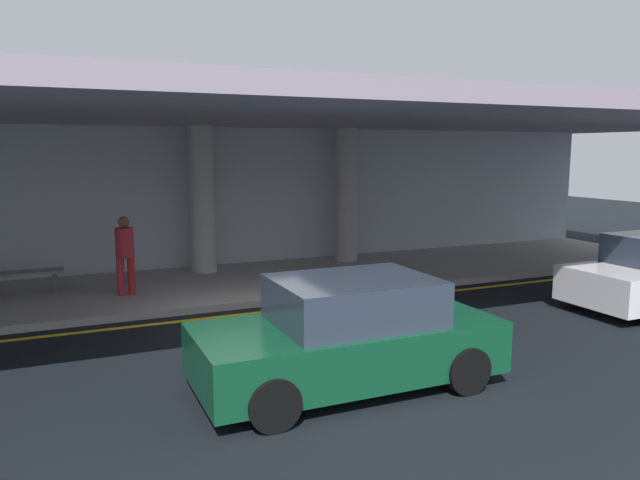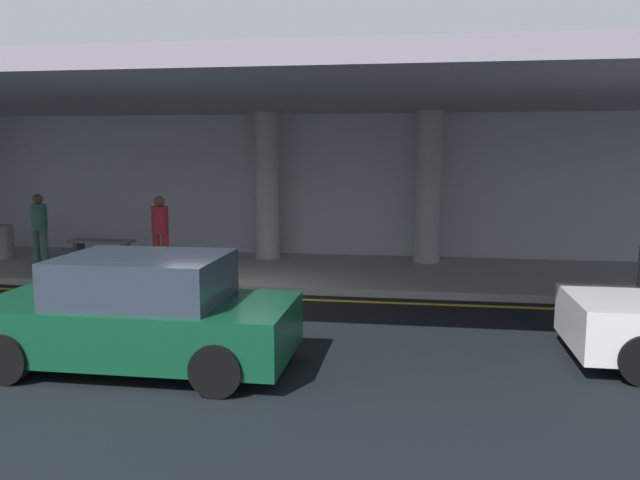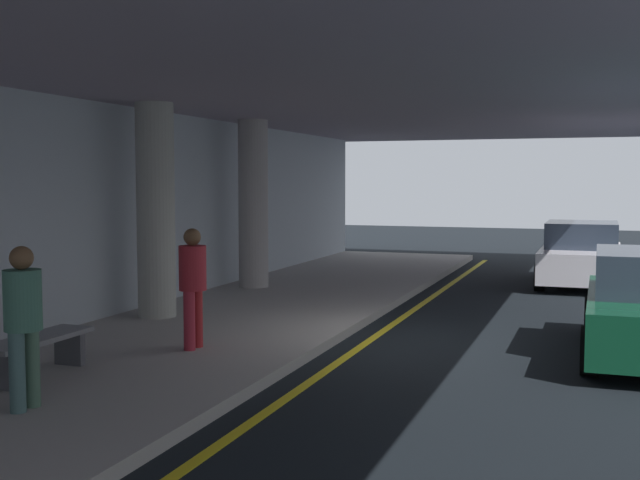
% 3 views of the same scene
% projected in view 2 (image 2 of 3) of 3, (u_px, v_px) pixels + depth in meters
% --- Properties ---
extents(ground_plane, '(60.00, 60.00, 0.00)m').
position_uv_depth(ground_plane, '(213.00, 304.00, 11.91)').
color(ground_plane, black).
extents(sidewalk, '(26.00, 4.20, 0.15)m').
position_uv_depth(sidewalk, '(255.00, 270.00, 14.93)').
color(sidewalk, '#A39D99').
rests_on(sidewalk, ground).
extents(lane_stripe_yellow, '(26.00, 0.14, 0.01)m').
position_uv_depth(lane_stripe_yellow, '(223.00, 297.00, 12.50)').
color(lane_stripe_yellow, yellow).
rests_on(lane_stripe_yellow, ground).
extents(support_column_left_mid, '(0.65, 0.65, 3.65)m').
position_uv_depth(support_column_left_mid, '(267.00, 186.00, 15.96)').
color(support_column_left_mid, '#A4A399').
rests_on(support_column_left_mid, sidewalk).
extents(support_column_center, '(0.65, 0.65, 3.65)m').
position_uv_depth(support_column_center, '(428.00, 187.00, 15.35)').
color(support_column_center, '#A59D9C').
rests_on(support_column_center, sidewalk).
extents(ceiling_overhang, '(28.00, 13.20, 0.30)m').
position_uv_depth(ceiling_overhang, '(247.00, 100.00, 13.90)').
color(ceiling_overhang, '#998B9D').
rests_on(ceiling_overhang, support_column_far_left).
extents(terminal_back_wall, '(26.00, 0.30, 3.80)m').
position_uv_depth(terminal_back_wall, '(275.00, 187.00, 16.88)').
color(terminal_back_wall, '#ACB6C0').
rests_on(terminal_back_wall, ground).
extents(car_dark_green, '(4.10, 1.92, 1.50)m').
position_uv_depth(car_dark_green, '(140.00, 314.00, 8.37)').
color(car_dark_green, '#0F462A').
rests_on(car_dark_green, ground).
extents(traveler_with_luggage, '(0.38, 0.38, 1.68)m').
position_uv_depth(traveler_with_luggage, '(160.00, 227.00, 14.59)').
color(traveler_with_luggage, maroon).
rests_on(traveler_with_luggage, sidewalk).
extents(person_waiting_for_ride, '(0.38, 0.38, 1.68)m').
position_uv_depth(person_waiting_for_ride, '(39.00, 224.00, 15.27)').
color(person_waiting_for_ride, '#3E5D5C').
rests_on(person_waiting_for_ride, sidewalk).
extents(bench_metal, '(1.60, 0.50, 0.48)m').
position_uv_depth(bench_metal, '(102.00, 245.00, 15.97)').
color(bench_metal, slate).
rests_on(bench_metal, sidewalk).
extents(trash_bin_steel, '(0.56, 0.56, 0.85)m').
position_uv_depth(trash_bin_steel, '(2.00, 242.00, 15.98)').
color(trash_bin_steel, gray).
rests_on(trash_bin_steel, sidewalk).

